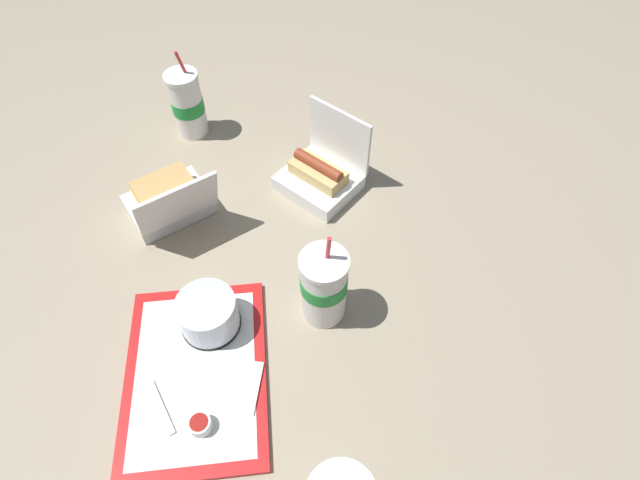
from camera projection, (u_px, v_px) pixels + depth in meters
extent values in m
plane|color=gray|center=(304.00, 250.00, 1.11)|extent=(3.20, 3.20, 0.00)
cube|color=red|center=(196.00, 374.00, 0.93)|extent=(0.42, 0.34, 0.01)
cube|color=white|center=(195.00, 373.00, 0.92)|extent=(0.37, 0.29, 0.00)
cylinder|color=black|center=(211.00, 323.00, 0.98)|extent=(0.12, 0.12, 0.01)
cylinder|color=beige|center=(209.00, 316.00, 0.96)|extent=(0.09, 0.09, 0.05)
cylinder|color=silver|center=(208.00, 313.00, 0.95)|extent=(0.11, 0.11, 0.07)
cylinder|color=white|center=(200.00, 424.00, 0.85)|extent=(0.04, 0.04, 0.02)
cylinder|color=#9E140F|center=(199.00, 423.00, 0.85)|extent=(0.03, 0.03, 0.01)
cube|color=white|center=(232.00, 385.00, 0.91)|extent=(0.10, 0.10, 0.00)
cube|color=white|center=(161.00, 407.00, 0.88)|extent=(0.09, 0.08, 0.00)
cube|color=white|center=(318.00, 183.00, 1.21)|extent=(0.22, 0.23, 0.04)
cube|color=white|center=(339.00, 136.00, 1.17)|extent=(0.10, 0.15, 0.15)
cube|color=#DBB770|center=(318.00, 172.00, 1.18)|extent=(0.13, 0.15, 0.03)
cylinder|color=brown|center=(318.00, 165.00, 1.16)|extent=(0.09, 0.12, 0.03)
cylinder|color=yellow|center=(318.00, 162.00, 1.15)|extent=(0.07, 0.10, 0.01)
cube|color=white|center=(170.00, 204.00, 1.17)|extent=(0.22, 0.23, 0.04)
cube|color=white|center=(178.00, 205.00, 1.05)|extent=(0.16, 0.17, 0.13)
cube|color=tan|center=(167.00, 195.00, 1.14)|extent=(0.15, 0.15, 0.02)
cube|color=#E5C651|center=(165.00, 190.00, 1.13)|extent=(0.15, 0.15, 0.01)
cube|color=tan|center=(163.00, 185.00, 1.12)|extent=(0.15, 0.15, 0.02)
cylinder|color=white|center=(324.00, 288.00, 0.95)|extent=(0.09, 0.09, 0.17)
cylinder|color=#198C33|center=(324.00, 282.00, 0.93)|extent=(0.09, 0.09, 0.04)
cylinder|color=white|center=(324.00, 262.00, 0.88)|extent=(0.09, 0.09, 0.01)
cylinder|color=red|center=(328.00, 248.00, 0.86)|extent=(0.01, 0.01, 0.06)
cylinder|color=white|center=(188.00, 106.00, 1.29)|extent=(0.08, 0.08, 0.17)
cylinder|color=#198C33|center=(188.00, 105.00, 1.29)|extent=(0.08, 0.08, 0.04)
cylinder|color=white|center=(180.00, 76.00, 1.22)|extent=(0.09, 0.09, 0.01)
cylinder|color=red|center=(180.00, 62.00, 1.19)|extent=(0.02, 0.02, 0.06)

